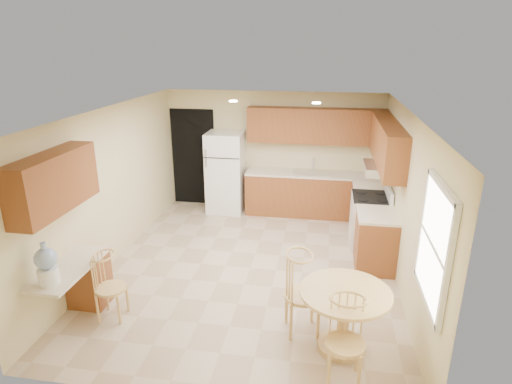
% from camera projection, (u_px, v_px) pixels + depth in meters
% --- Properties ---
extents(floor, '(5.50, 5.50, 0.00)m').
position_uv_depth(floor, '(250.00, 268.00, 6.86)').
color(floor, tan).
rests_on(floor, ground).
extents(ceiling, '(4.50, 5.50, 0.02)m').
position_uv_depth(ceiling, '(250.00, 112.00, 6.04)').
color(ceiling, white).
rests_on(ceiling, wall_back).
extents(wall_back, '(4.50, 0.02, 2.50)m').
position_uv_depth(wall_back, '(273.00, 151.00, 9.01)').
color(wall_back, beige).
rests_on(wall_back, floor).
extents(wall_front, '(4.50, 0.02, 2.50)m').
position_uv_depth(wall_front, '(197.00, 295.00, 3.89)').
color(wall_front, beige).
rests_on(wall_front, floor).
extents(wall_left, '(0.02, 5.50, 2.50)m').
position_uv_depth(wall_left, '(111.00, 187.00, 6.80)').
color(wall_left, beige).
rests_on(wall_left, floor).
extents(wall_right, '(0.02, 5.50, 2.50)m').
position_uv_depth(wall_right, '(405.00, 204.00, 6.10)').
color(wall_right, beige).
rests_on(wall_right, floor).
extents(doorway, '(0.90, 0.02, 2.10)m').
position_uv_depth(doorway, '(193.00, 157.00, 9.33)').
color(doorway, black).
rests_on(doorway, floor).
extents(base_cab_back, '(2.75, 0.60, 0.87)m').
position_uv_depth(base_cab_back, '(313.00, 195.00, 8.87)').
color(base_cab_back, brown).
rests_on(base_cab_back, floor).
extents(counter_back, '(2.75, 0.63, 0.04)m').
position_uv_depth(counter_back, '(314.00, 174.00, 8.71)').
color(counter_back, beige).
rests_on(counter_back, base_cab_back).
extents(base_cab_right_a, '(0.60, 0.59, 0.87)m').
position_uv_depth(base_cab_right_a, '(368.00, 208.00, 8.15)').
color(base_cab_right_a, brown).
rests_on(base_cab_right_a, floor).
extents(counter_right_a, '(0.63, 0.59, 0.04)m').
position_uv_depth(counter_right_a, '(370.00, 186.00, 7.99)').
color(counter_right_a, beige).
rests_on(counter_right_a, base_cab_right_a).
extents(base_cab_right_b, '(0.60, 0.80, 0.87)m').
position_uv_depth(base_cab_right_b, '(375.00, 241.00, 6.79)').
color(base_cab_right_b, brown).
rests_on(base_cab_right_b, floor).
extents(counter_right_b, '(0.63, 0.80, 0.04)m').
position_uv_depth(counter_right_b, '(378.00, 215.00, 6.64)').
color(counter_right_b, beige).
rests_on(counter_right_b, base_cab_right_b).
extents(upper_cab_back, '(2.75, 0.33, 0.70)m').
position_uv_depth(upper_cab_back, '(316.00, 126.00, 8.52)').
color(upper_cab_back, brown).
rests_on(upper_cab_back, wall_back).
extents(upper_cab_right, '(0.33, 2.42, 0.70)m').
position_uv_depth(upper_cab_right, '(387.00, 143.00, 7.06)').
color(upper_cab_right, brown).
rests_on(upper_cab_right, wall_right).
extents(upper_cab_left, '(0.33, 1.40, 0.70)m').
position_uv_depth(upper_cab_left, '(54.00, 182.00, 5.09)').
color(upper_cab_left, brown).
rests_on(upper_cab_left, wall_left).
extents(sink, '(0.78, 0.44, 0.01)m').
position_uv_depth(sink, '(312.00, 173.00, 8.71)').
color(sink, silver).
rests_on(sink, counter_back).
extents(range_hood, '(0.50, 0.76, 0.14)m').
position_uv_depth(range_hood, '(379.00, 169.00, 7.18)').
color(range_hood, silver).
rests_on(range_hood, upper_cab_right).
extents(desk_pedestal, '(0.48, 0.42, 0.72)m').
position_uv_depth(desk_pedestal, '(89.00, 280.00, 5.83)').
color(desk_pedestal, brown).
rests_on(desk_pedestal, floor).
extents(desk_top, '(0.50, 1.20, 0.04)m').
position_uv_depth(desk_top, '(69.00, 269.00, 5.34)').
color(desk_top, beige).
rests_on(desk_top, desk_pedestal).
extents(window, '(0.06, 1.12, 1.30)m').
position_uv_depth(window, '(435.00, 245.00, 4.30)').
color(window, white).
rests_on(window, wall_right).
extents(can_light_a, '(0.14, 0.14, 0.02)m').
position_uv_depth(can_light_a, '(233.00, 101.00, 7.24)').
color(can_light_a, white).
rests_on(can_light_a, ceiling).
extents(can_light_b, '(0.14, 0.14, 0.02)m').
position_uv_depth(can_light_b, '(316.00, 103.00, 7.02)').
color(can_light_b, white).
rests_on(can_light_b, ceiling).
extents(refrigerator, '(0.75, 0.73, 1.69)m').
position_uv_depth(refrigerator, '(226.00, 172.00, 8.97)').
color(refrigerator, white).
rests_on(refrigerator, floor).
extents(stove, '(0.65, 0.76, 1.09)m').
position_uv_depth(stove, '(370.00, 220.00, 7.51)').
color(stove, white).
rests_on(stove, floor).
extents(dining_table, '(1.04, 1.04, 0.77)m').
position_uv_depth(dining_table, '(344.00, 311.00, 4.91)').
color(dining_table, '#E0B670').
rests_on(dining_table, floor).
extents(chair_table_a, '(0.47, 0.61, 1.06)m').
position_uv_depth(chair_table_a, '(303.00, 290.00, 5.08)').
color(chair_table_a, '#E0B670').
rests_on(chair_table_a, floor).
extents(chair_table_b, '(0.43, 0.43, 0.96)m').
position_uv_depth(chair_table_b, '(346.00, 339.00, 4.32)').
color(chair_table_b, '#E0B670').
rests_on(chair_table_b, floor).
extents(chair_desk, '(0.40, 0.51, 0.90)m').
position_uv_depth(chair_desk, '(107.00, 284.00, 5.39)').
color(chair_desk, '#E0B670').
rests_on(chair_desk, floor).
extents(water_crock, '(0.25, 0.25, 0.52)m').
position_uv_depth(water_crock, '(47.00, 265.00, 4.90)').
color(water_crock, white).
rests_on(water_crock, desk_top).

